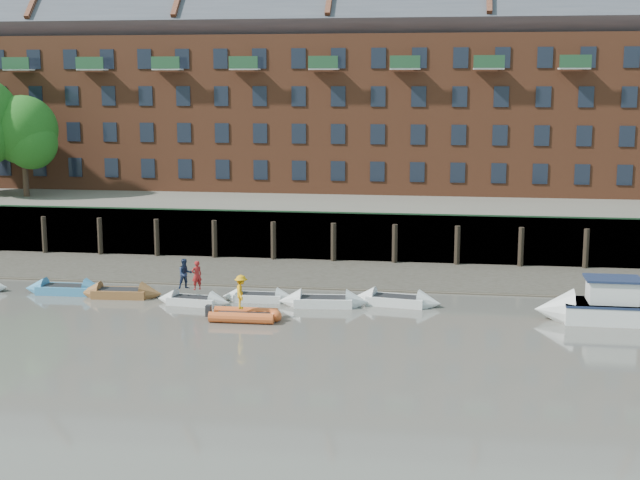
% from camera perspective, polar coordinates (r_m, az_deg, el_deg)
% --- Properties ---
extents(ground, '(220.00, 220.00, 0.00)m').
position_cam_1_polar(ground, '(38.04, -6.44, -7.79)').
color(ground, '#5A574F').
rests_on(ground, ground).
extents(foreshore, '(110.00, 8.00, 0.50)m').
position_cam_1_polar(foreshore, '(55.05, -1.70, -2.14)').
color(foreshore, '#3D382F').
rests_on(foreshore, ground).
extents(mud_band, '(110.00, 1.60, 0.10)m').
position_cam_1_polar(mud_band, '(51.79, -2.35, -2.92)').
color(mud_band, '#4C4336').
rests_on(mud_band, ground).
extents(river_wall, '(110.00, 1.23, 3.30)m').
position_cam_1_polar(river_wall, '(58.99, -0.98, 0.26)').
color(river_wall, '#2D2A26').
rests_on(river_wall, ground).
extents(bank_terrace, '(110.00, 28.00, 3.20)m').
position_cam_1_polar(bank_terrace, '(72.30, 0.76, 2.08)').
color(bank_terrace, '#5E594D').
rests_on(bank_terrace, ground).
extents(apartment_terrace, '(80.60, 15.56, 20.98)m').
position_cam_1_polar(apartment_terrace, '(72.61, 0.88, 10.99)').
color(apartment_terrace, brown).
rests_on(apartment_terrace, bank_terrace).
extents(rowboat_1, '(4.72, 1.46, 1.36)m').
position_cam_1_polar(rowboat_1, '(51.72, -15.98, -3.05)').
color(rowboat_1, teal).
rests_on(rowboat_1, ground).
extents(rowboat_2, '(4.68, 1.60, 1.34)m').
position_cam_1_polar(rowboat_2, '(50.08, -12.63, -3.33)').
color(rowboat_2, brown).
rests_on(rowboat_2, ground).
extents(rowboat_3, '(4.20, 1.66, 1.19)m').
position_cam_1_polar(rowboat_3, '(47.80, -8.11, -3.86)').
color(rowboat_3, silver).
rests_on(rowboat_3, ground).
extents(rowboat_4, '(4.00, 1.25, 1.15)m').
position_cam_1_polar(rowboat_4, '(48.20, -3.95, -3.67)').
color(rowboat_4, silver).
rests_on(rowboat_4, ground).
extents(rowboat_5, '(4.84, 1.75, 1.38)m').
position_cam_1_polar(rowboat_5, '(46.99, 0.22, -3.95)').
color(rowboat_5, silver).
rests_on(rowboat_5, ground).
extents(rowboat_6, '(4.90, 2.12, 1.37)m').
position_cam_1_polar(rowboat_6, '(47.38, 4.91, -3.87)').
color(rowboat_6, silver).
rests_on(rowboat_6, ground).
extents(rib_tender, '(3.53, 1.69, 0.61)m').
position_cam_1_polar(rib_tender, '(44.35, -4.72, -4.81)').
color(rib_tender, '#D05322').
rests_on(rib_tender, ground).
extents(motor_launch, '(6.88, 2.31, 2.83)m').
position_cam_1_polar(motor_launch, '(45.99, 17.29, -4.11)').
color(motor_launch, silver).
rests_on(motor_launch, ground).
extents(person_rower_a, '(0.68, 0.65, 1.56)m').
position_cam_1_polar(person_rower_a, '(47.48, -7.89, -2.25)').
color(person_rower_a, maroon).
rests_on(person_rower_a, rowboat_3).
extents(person_rower_b, '(1.00, 0.94, 1.62)m').
position_cam_1_polar(person_rower_b, '(47.77, -8.63, -2.16)').
color(person_rower_b, '#19233F').
rests_on(person_rower_b, rowboat_3).
extents(person_rib_crew, '(0.86, 1.21, 1.69)m').
position_cam_1_polar(person_rib_crew, '(44.20, -5.07, -3.33)').
color(person_rib_crew, orange).
rests_on(person_rib_crew, rib_tender).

